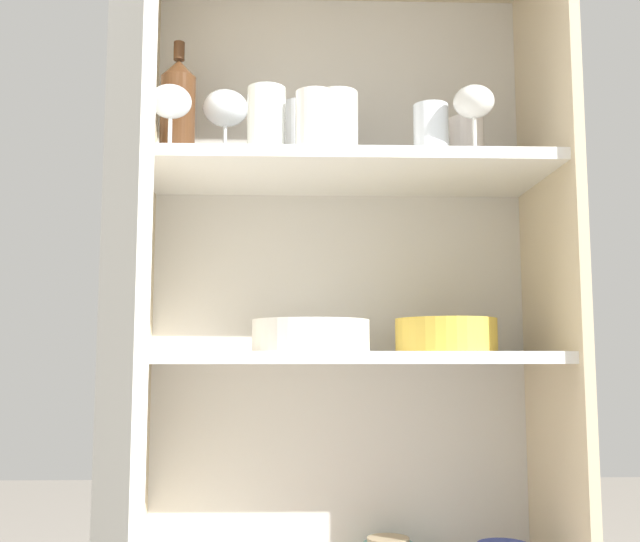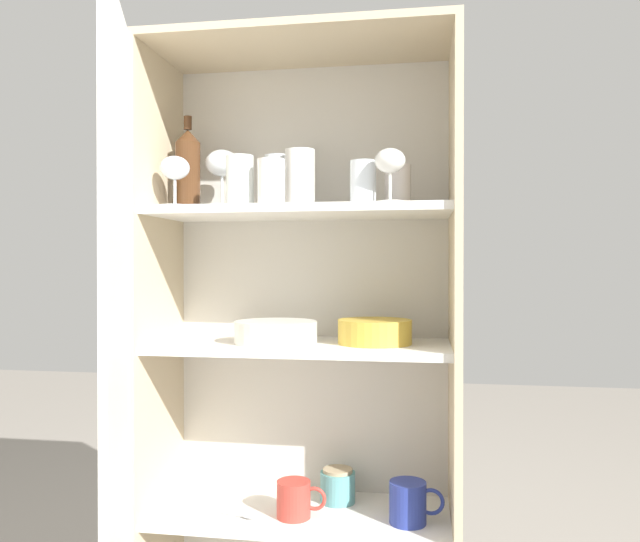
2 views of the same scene
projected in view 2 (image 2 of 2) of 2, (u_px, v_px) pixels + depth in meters
name	position (u px, v px, depth m)	size (l,w,h in m)	color
cupboard_back_panel	(312.00, 352.00, 1.68)	(0.75, 0.02, 1.52)	silver
cupboard_side_left	(159.00, 357.00, 1.58)	(0.02, 0.32, 1.52)	#CCB793
cupboard_side_right	(455.00, 365.00, 1.47)	(0.02, 0.32, 1.52)	#CCB793
cupboard_top_panel	(301.00, 46.00, 1.52)	(0.75, 0.32, 0.02)	#CCB793
shelf_board_lower	(301.00, 514.00, 1.53)	(0.72, 0.28, 0.02)	white
shelf_board_middle	(301.00, 347.00, 1.53)	(0.72, 0.28, 0.02)	white
shelf_board_upper	(301.00, 212.00, 1.52)	(0.72, 0.28, 0.02)	white
cupboard_door	(116.00, 382.00, 1.24)	(0.15, 0.36, 1.52)	silver
tumbler_glass_0	(398.00, 187.00, 1.52)	(0.06, 0.06, 0.11)	silver
tumbler_glass_1	(277.00, 183.00, 1.60)	(0.06, 0.06, 0.14)	white
tumbler_glass_2	(363.00, 184.00, 1.47)	(0.06, 0.06, 0.11)	white
tumbler_glass_3	(271.00, 182.00, 1.44)	(0.06, 0.06, 0.11)	silver
tumbler_glass_4	(240.00, 181.00, 1.48)	(0.07, 0.07, 0.12)	white
tumbler_glass_5	(300.00, 180.00, 1.55)	(0.08, 0.08, 0.15)	white
wine_glass_0	(222.00, 165.00, 1.60)	(0.08, 0.08, 0.16)	white
wine_glass_1	(175.00, 172.00, 1.51)	(0.08, 0.08, 0.13)	white
wine_glass_2	(390.00, 164.00, 1.41)	(0.07, 0.07, 0.13)	white
wine_bottle	(188.00, 170.00, 1.60)	(0.06, 0.06, 0.24)	#4C2D19
plate_stack_white	(276.00, 332.00, 1.51)	(0.20, 0.20, 0.05)	silver
mixing_bowl_large	(375.00, 330.00, 1.50)	(0.18, 0.18, 0.06)	gold
coffee_mug_primary	(295.00, 499.00, 1.48)	(0.12, 0.08, 0.09)	#BC3D33
coffee_mug_extra_1	(409.00, 502.00, 1.45)	(0.13, 0.09, 0.10)	#283893
storage_jar	(338.00, 486.00, 1.58)	(0.09, 0.09, 0.08)	#5BA3A8
serving_spoon	(232.00, 514.00, 1.49)	(0.16, 0.06, 0.01)	silver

